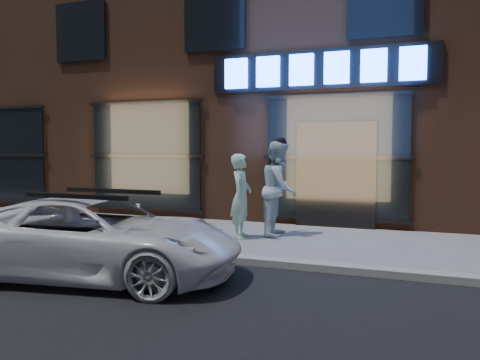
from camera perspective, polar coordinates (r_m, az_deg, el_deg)
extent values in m
plane|color=slate|center=(7.22, 6.58, -10.67)|extent=(90.00, 90.00, 0.00)
cube|color=gray|center=(7.21, 6.58, -10.21)|extent=(60.00, 0.25, 0.12)
cube|color=#54301E|center=(15.22, 14.21, 15.92)|extent=(30.00, 8.00, 10.00)
cube|color=black|center=(11.08, 9.66, 13.16)|extent=(5.20, 0.06, 0.90)
cube|color=black|center=(10.86, 11.55, 0.61)|extent=(1.80, 0.10, 2.40)
cube|color=#FFBF72|center=(15.87, -26.95, 2.75)|extent=(3.00, 0.04, 2.60)
cube|color=black|center=(15.84, -27.05, 2.75)|extent=(3.20, 0.06, 2.80)
cube|color=#FFBF72|center=(12.66, -11.37, 2.90)|extent=(3.00, 0.04, 2.60)
cube|color=black|center=(12.63, -11.47, 2.90)|extent=(3.20, 0.06, 2.80)
cube|color=#FFBF72|center=(10.90, 11.63, 2.73)|extent=(3.00, 0.04, 2.60)
cube|color=black|center=(10.86, 11.60, 2.73)|extent=(3.20, 0.06, 2.80)
cube|color=black|center=(14.14, -18.88, 16.76)|extent=(1.60, 0.06, 1.60)
cube|color=black|center=(12.12, -3.17, 19.18)|extent=(1.60, 0.06, 1.60)
cube|color=black|center=(11.21, 17.25, 20.27)|extent=(1.60, 0.06, 1.60)
cube|color=#2659FF|center=(11.55, -0.46, 12.84)|extent=(0.55, 0.12, 0.70)
cube|color=#2659FF|center=(11.30, 3.44, 13.03)|extent=(0.55, 0.12, 0.70)
cube|color=#2659FF|center=(11.09, 7.50, 13.17)|extent=(0.55, 0.12, 0.70)
cube|color=#2659FF|center=(10.94, 11.70, 13.25)|extent=(0.55, 0.12, 0.70)
cube|color=#2659FF|center=(10.85, 16.00, 13.26)|extent=(0.55, 0.12, 0.70)
cube|color=#2659FF|center=(10.82, 20.34, 13.19)|extent=(0.55, 0.12, 0.70)
imported|color=#B0E7D0|center=(9.40, 0.13, -1.96)|extent=(0.47, 0.66, 1.70)
imported|color=silver|center=(9.71, 4.84, -1.02)|extent=(0.81, 1.01, 1.96)
imported|color=silver|center=(6.89, -17.19, -6.69)|extent=(4.33, 2.48, 1.14)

